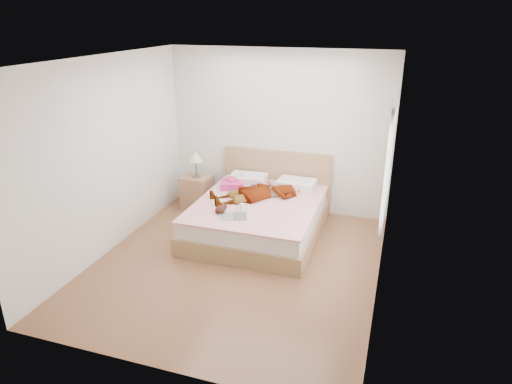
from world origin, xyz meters
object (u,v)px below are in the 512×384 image
Objects in this scene: coffee_mug at (242,207)px; plush_toy at (221,209)px; magazine at (233,216)px; woman at (264,189)px; bed at (260,214)px; nightstand at (197,190)px; phone at (241,174)px; towel at (232,184)px.

coffee_mug is 0.52× the size of plush_toy.
woman is at bearing 78.68° from magazine.
woman is 0.77× the size of bed.
coffee_mug is (-0.13, -0.58, -0.07)m from woman.
woman is 1.62× the size of nightstand.
nightstand reaches higher than plush_toy.
phone is 0.18× the size of magazine.
woman is 3.86× the size of towel.
bed is 2.12× the size of nightstand.
towel is (-0.56, 0.32, 0.31)m from bed.
woman reaches higher than phone.
phone reaches higher than towel.
plush_toy is at bearing -121.10° from phone.
nightstand is at bearing 128.21° from plush_toy.
towel is at bearing 101.96° from plush_toy.
woman is 1.35m from nightstand.
nightstand is at bearing 146.03° from phone.
bed reaches higher than nightstand.
woman reaches higher than plush_toy.
towel is 0.87m from coffee_mug.
nightstand is (-1.10, 1.21, -0.19)m from magazine.
woman is at bearing -15.72° from nightstand.
woman is at bearing -75.82° from phone.
nightstand is (-0.89, 1.14, -0.24)m from plush_toy.
bed is 5.04× the size of towel.
magazine is (0.41, -1.02, -0.07)m from towel.
bed is (0.49, -0.55, -0.39)m from phone.
nightstand is at bearing -142.88° from woman.
nightstand is (-1.14, 0.94, -0.23)m from coffee_mug.
phone reaches higher than magazine.
woman reaches higher than towel.
bed is 0.78m from plush_toy.
towel is at bearing 150.13° from bed.
woman is 0.60m from coffee_mug.
woman is at bearing -16.45° from towel.
magazine is 0.28m from coffee_mug.
towel is at bearing -143.61° from woman.
towel reaches higher than plush_toy.
magazine is at bearing -68.33° from towel.
towel is 0.76m from nightstand.
plush_toy is (-0.24, -0.20, 0.02)m from coffee_mug.
plush_toy is at bearing -78.04° from towel.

